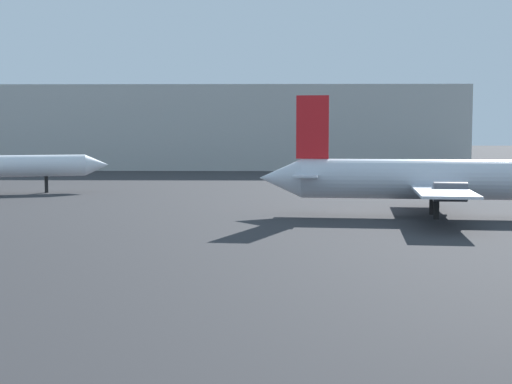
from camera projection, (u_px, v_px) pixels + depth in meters
The scene contains 2 objects.
airplane_distant at pixel (447, 180), 64.02m from camera, with size 32.31×23.50×10.22m.
terminal_building at pixel (190, 128), 142.91m from camera, with size 98.18×25.59×14.76m, color #B7B7B2.
Camera 1 is at (-2.90, -7.31, 7.58)m, focal length 53.71 mm.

